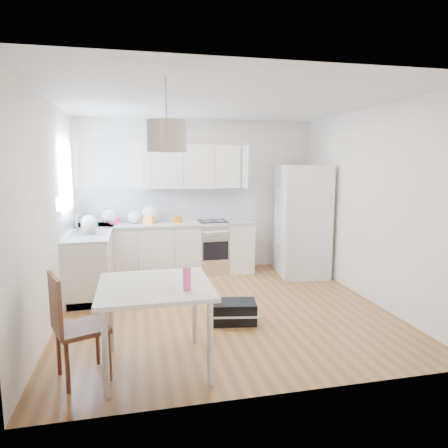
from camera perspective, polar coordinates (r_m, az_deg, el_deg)
name	(u,v)px	position (r m, az deg, el deg)	size (l,w,h in m)	color
floor	(223,308)	(5.52, -0.15, -11.85)	(4.20, 4.20, 0.00)	brown
ceiling	(223,102)	(5.22, -0.17, 17.10)	(4.20, 4.20, 0.00)	white
wall_back	(198,196)	(7.26, -3.69, 4.04)	(4.20, 4.20, 0.00)	silver
wall_left	(51,213)	(5.18, -23.49, 1.47)	(4.20, 4.20, 0.00)	silver
wall_right	(368,205)	(6.01, 19.84, 2.57)	(4.20, 4.20, 0.00)	silver
window_glassblock	(66,176)	(6.28, -21.63, 6.39)	(0.02, 1.00, 1.00)	#BFE0F9
cabinets_back	(167,250)	(7.03, -8.09, -3.68)	(3.00, 0.60, 0.88)	silver
cabinets_left	(92,262)	(6.47, -18.38, -5.14)	(0.60, 1.80, 0.88)	silver
counter_back	(167,224)	(6.95, -8.17, 0.03)	(3.02, 0.64, 0.04)	#A8AAAC
counter_left	(90,232)	(6.37, -18.58, -1.12)	(0.64, 1.82, 0.04)	#A8AAAC
backsplash_back	(165,204)	(7.20, -8.41, 2.81)	(3.00, 0.01, 0.58)	white
backsplash_left	(68,212)	(6.37, -21.34, 1.55)	(0.01, 1.80, 0.58)	white
upper_cabinets	(191,167)	(7.05, -4.75, 8.17)	(1.70, 0.32, 0.75)	silver
range_oven	(212,248)	(7.13, -1.66, -3.42)	(0.50, 0.61, 0.88)	silver
sink	(90,232)	(6.32, -18.63, -1.06)	(0.50, 0.80, 0.16)	silver
refrigerator	(302,220)	(7.06, 11.13, 0.52)	(0.90, 0.95, 1.90)	white
dining_table	(155,294)	(3.84, -9.80, -9.82)	(1.05, 1.05, 0.82)	beige
dining_chair	(82,326)	(3.90, -19.63, -13.52)	(0.42, 0.42, 0.99)	#4C2A16
drink_bottle	(187,277)	(3.57, -5.31, -7.51)	(0.07, 0.07, 0.25)	#E33F7E
gym_bag	(233,312)	(5.02, 1.28, -12.44)	(0.56, 0.36, 0.26)	black
pendant_lamp	(167,136)	(3.76, -8.17, 12.31)	(0.36, 0.36, 0.28)	beige
grocery_bag_a	(110,217)	(7.01, -15.98, 1.03)	(0.27, 0.23, 0.25)	silver
grocery_bag_b	(135,217)	(6.94, -12.61, 0.96)	(0.24, 0.20, 0.21)	silver
grocery_bag_c	(151,214)	(7.00, -10.40, 1.39)	(0.32, 0.27, 0.29)	silver
grocery_bag_d	(89,222)	(6.50, -18.73, 0.23)	(0.25, 0.21, 0.22)	silver
grocery_bag_e	(89,226)	(6.18, -18.67, -0.21)	(0.24, 0.21, 0.22)	silver
snack_orange	(177,220)	(6.95, -6.68, 0.64)	(0.14, 0.09, 0.10)	#D85F13
snack_yellow	(149,220)	(6.85, -10.68, 0.52)	(0.17, 0.11, 0.12)	#FFA328
snack_red	(114,221)	(6.99, -15.43, 0.48)	(0.16, 0.10, 0.11)	#D91B47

